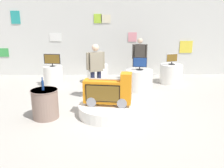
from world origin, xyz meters
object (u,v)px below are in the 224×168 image
display_pedestal_left_rear (171,74)px  tv_on_left_rear (172,59)px  tv_on_right_rear (52,59)px  side_table_round (45,104)px  display_pedestal_right_rear (53,76)px  display_pedestal_far_right (97,74)px  shopper_browsing_near_truck (140,56)px  tv_on_far_right (97,59)px  display_pedestal_center_rear (139,80)px  main_display_pedestal (108,110)px  novelty_firetruck_tv (108,92)px  bottle_on_side_table (43,85)px  tv_on_center_rear (140,63)px  shopper_browsing_rear (96,67)px

display_pedestal_left_rear → tv_on_left_rear: size_ratio=1.78×
tv_on_right_rear → side_table_round: bearing=-81.4°
display_pedestal_right_rear → display_pedestal_far_right: (1.56, 0.31, 0.00)m
display_pedestal_right_rear → display_pedestal_far_right: bearing=11.3°
display_pedestal_left_rear → shopper_browsing_near_truck: shopper_browsing_near_truck is taller
tv_on_left_rear → side_table_round: tv_on_left_rear is taller
display_pedestal_far_right → tv_on_far_right: tv_on_far_right is taller
tv_on_left_rear → display_pedestal_far_right: bearing=178.4°
display_pedestal_center_rear → main_display_pedestal: bearing=-117.2°
novelty_firetruck_tv → tv_on_left_rear: size_ratio=2.60×
tv_on_right_rear → tv_on_far_right: tv_on_right_rear is taller
display_pedestal_right_rear → tv_on_right_rear: size_ratio=1.21×
novelty_firetruck_tv → side_table_round: 1.54m
display_pedestal_far_right → shopper_browsing_near_truck: (1.59, 0.27, 0.60)m
tv_on_far_right → bottle_on_side_table: tv_on_far_right is taller
tv_on_center_rear → shopper_browsing_near_truck: size_ratio=0.28×
novelty_firetruck_tv → tv_on_center_rear: bearing=63.3°
novelty_firetruck_tv → shopper_browsing_near_truck: shopper_browsing_near_truck is taller
tv_on_center_rear → tv_on_right_rear: (-2.99, 0.66, 0.02)m
main_display_pedestal → tv_on_far_right: tv_on_far_right is taller
display_pedestal_far_right → display_pedestal_center_rear: bearing=-34.4°
tv_on_far_right → bottle_on_side_table: 3.40m
main_display_pedestal → display_pedestal_right_rear: size_ratio=2.04×
display_pedestal_center_rear → shopper_browsing_rear: (-1.40, -0.80, 0.60)m
display_pedestal_left_rear → tv_on_far_right: tv_on_far_right is taller
display_pedestal_right_rear → tv_on_right_rear: bearing=-82.6°
tv_on_right_rear → display_pedestal_right_rear: bearing=97.4°
tv_on_right_rear → shopper_browsing_rear: (1.59, -1.46, 0.01)m
display_pedestal_left_rear → tv_on_left_rear: bearing=-108.1°
display_pedestal_center_rear → bottle_on_side_table: bearing=-139.2°
tv_on_far_right → side_table_round: tv_on_far_right is taller
tv_on_left_rear → display_pedestal_far_right: tv_on_left_rear is taller
tv_on_right_rear → tv_on_far_right: size_ratio=1.26×
tv_on_center_rear → tv_on_right_rear: size_ratio=0.80×
main_display_pedestal → tv_on_far_right: size_ratio=3.11×
novelty_firetruck_tv → tv_on_right_rear: (-1.95, 2.73, 0.34)m
main_display_pedestal → shopper_browsing_rear: shopper_browsing_rear is taller
tv_on_right_rear → display_pedestal_far_right: tv_on_right_rear is taller
display_pedestal_left_rear → display_pedestal_right_rear: (-4.29, -0.24, 0.00)m
side_table_round → tv_on_center_rear: bearing=40.6°
tv_on_far_right → side_table_round: size_ratio=0.65×
shopper_browsing_near_truck → tv_on_far_right: bearing=-170.2°
tv_on_center_rear → bottle_on_side_table: tv_on_center_rear is taller
tv_on_right_rear → display_pedestal_left_rear: bearing=3.3°
tv_on_right_rear → tv_on_left_rear: bearing=3.2°
display_pedestal_left_rear → display_pedestal_center_rear: (-1.31, -0.90, 0.00)m
display_pedestal_left_rear → display_pedestal_right_rear: 4.30m
tv_on_left_rear → tv_on_right_rear: 4.30m
display_pedestal_left_rear → display_pedestal_far_right: same height
display_pedestal_left_rear → display_pedestal_far_right: size_ratio=1.04×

